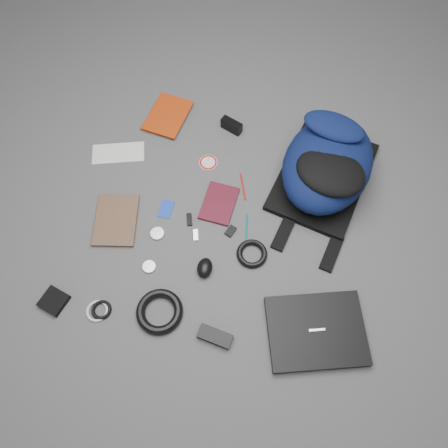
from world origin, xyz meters
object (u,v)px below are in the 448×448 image
(laptop, at_px, (316,331))
(pouch, at_px, (54,301))
(mouse, at_px, (205,268))
(textbook_red, at_px, (151,111))
(power_brick, at_px, (215,336))
(backpack, at_px, (328,164))
(compact_camera, at_px, (232,126))
(dvd_case, at_px, (219,203))
(comic_book, at_px, (95,220))

(laptop, xyz_separation_m, pouch, (-0.94, -0.16, -0.01))
(mouse, xyz_separation_m, pouch, (-0.49, -0.27, -0.01))
(textbook_red, relative_size, power_brick, 1.85)
(backpack, height_order, pouch, backpack)
(mouse, bearing_deg, compact_camera, 89.95)
(backpack, xyz_separation_m, mouse, (-0.35, -0.53, -0.09))
(mouse, distance_m, pouch, 0.56)
(laptop, height_order, dvd_case, laptop)
(laptop, relative_size, comic_book, 1.49)
(backpack, distance_m, pouch, 1.16)
(power_brick, bearing_deg, comic_book, 157.37)
(comic_book, xyz_separation_m, compact_camera, (0.40, 0.59, 0.02))
(pouch, bearing_deg, laptop, 9.82)
(comic_book, height_order, dvd_case, comic_book)
(laptop, distance_m, dvd_case, 0.62)
(dvd_case, distance_m, compact_camera, 0.38)
(backpack, relative_size, pouch, 6.09)
(textbook_red, bearing_deg, dvd_case, -35.94)
(compact_camera, distance_m, pouch, 1.02)
(backpack, height_order, mouse, backpack)
(dvd_case, bearing_deg, laptop, -40.07)
(laptop, xyz_separation_m, comic_book, (-0.93, 0.19, -0.01))
(backpack, distance_m, mouse, 0.64)
(pouch, bearing_deg, backpack, 43.63)
(pouch, bearing_deg, dvd_case, 50.56)
(mouse, bearing_deg, backpack, 49.00)
(backpack, height_order, dvd_case, backpack)
(power_brick, bearing_deg, mouse, 120.28)
(comic_book, bearing_deg, mouse, -23.94)
(textbook_red, bearing_deg, backpack, -4.47)
(laptop, bearing_deg, textbook_red, 119.23)
(backpack, xyz_separation_m, power_brick, (-0.24, -0.76, -0.10))
(laptop, bearing_deg, power_brick, 178.75)
(backpack, distance_m, laptop, 0.65)
(mouse, bearing_deg, laptop, -21.50)
(textbook_red, relative_size, comic_book, 0.98)
(dvd_case, bearing_deg, mouse, -84.25)
(textbook_red, xyz_separation_m, compact_camera, (0.38, 0.01, 0.01))
(backpack, height_order, comic_book, backpack)
(laptop, distance_m, compact_camera, 0.94)
(backpack, relative_size, textbook_red, 2.40)
(laptop, distance_m, mouse, 0.46)
(comic_book, bearing_deg, dvd_case, 9.93)
(power_brick, bearing_deg, dvd_case, 109.88)
(textbook_red, bearing_deg, laptop, -35.69)
(compact_camera, bearing_deg, backpack, 0.55)
(backpack, distance_m, dvd_case, 0.46)
(backpack, relative_size, compact_camera, 5.58)
(dvd_case, xyz_separation_m, pouch, (-0.46, -0.56, 0.00))
(backpack, relative_size, laptop, 1.57)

